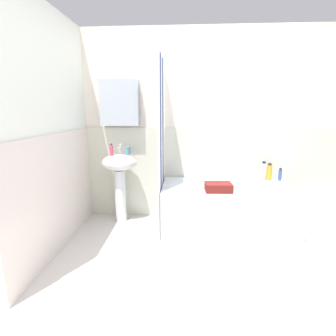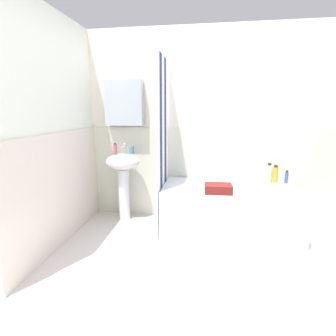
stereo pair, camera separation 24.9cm
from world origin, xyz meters
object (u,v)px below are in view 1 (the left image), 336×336
Objects in this scene: soap_dispenser at (111,150)px; towel_folded at (218,187)px; sink at (120,173)px; toothbrush_cup at (128,150)px; bathtub at (227,208)px; body_wash_bottle at (269,172)px; conditioner_bottle at (280,175)px; shampoo_bottle at (263,171)px.

towel_folded is at bearing -16.08° from soap_dispenser.
toothbrush_cup reaches higher than sink.
toothbrush_cup is 1.41m from bathtub.
towel_folded is (-0.69, -0.50, -0.06)m from body_wash_bottle.
towel_folded is at bearing -143.94° from body_wash_bottle.
towel_folded is at bearing -18.34° from sink.
conditioner_bottle is (0.67, 0.26, 0.35)m from bathtub.
toothbrush_cup is 0.46× the size of body_wash_bottle.
soap_dispenser reaches higher than bathtub.
towel_folded is (1.27, -0.37, -0.34)m from soap_dispenser.
shampoo_bottle is at bearing 176.14° from conditioner_bottle.
soap_dispenser is at bearing -176.76° from conditioner_bottle.
conditioner_bottle is (1.91, 0.05, -0.30)m from toothbrush_cup.
sink reaches higher than shampoo_bottle.
conditioner_bottle is at bearing 2.58° from sink.
conditioner_bottle is at bearing -3.86° from shampoo_bottle.
shampoo_bottle is 0.80m from towel_folded.
bathtub is at bearing 56.71° from towel_folded.
bathtub is 6.53× the size of shampoo_bottle.
conditioner_bottle is (2.01, 0.09, -0.01)m from sink.
body_wash_bottle is at bearing 171.25° from conditioner_bottle.
toothbrush_cup is at bearing -178.00° from shampoo_bottle.
toothbrush_cup is (0.11, 0.05, 0.28)m from sink.
soap_dispenser reaches higher than sink.
conditioner_bottle is 0.56× the size of towel_folded.
sink reaches higher than conditioner_bottle.
conditioner_bottle is 0.67× the size of shampoo_bottle.
body_wash_bottle reaches higher than bathtub.
sink is 5.97× the size of soap_dispenser.
shampoo_bottle reaches higher than towel_folded.
body_wash_bottle is (1.78, 0.07, -0.27)m from toothbrush_cup.
toothbrush_cup is at bearing -178.63° from conditioner_bottle.
sink is at bearing -176.69° from shampoo_bottle.
towel_folded is at bearing -123.29° from bathtub.
body_wash_bottle is at bearing 2.11° from toothbrush_cup.
sink is 1.89m from body_wash_bottle.
bathtub is (1.23, -0.21, -0.65)m from toothbrush_cup.
conditioner_bottle is at bearing 1.37° from toothbrush_cup.
bathtub is at bearing -9.80° from toothbrush_cup.
soap_dispenser is 1.57m from bathtub.
toothbrush_cup reaches higher than body_wash_bottle.
conditioner_bottle is at bearing -8.75° from body_wash_bottle.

